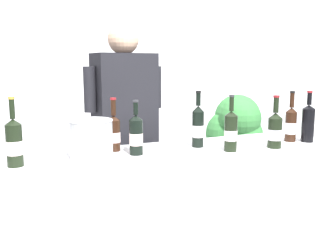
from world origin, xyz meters
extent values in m
cube|color=white|center=(0.00, 2.60, 1.40)|extent=(8.00, 0.10, 2.80)
cube|color=white|center=(0.00, 0.00, 0.48)|extent=(2.11, 0.54, 0.95)
cylinder|color=black|center=(-0.89, 0.00, 1.06)|extent=(0.08, 0.08, 0.21)
cone|color=black|center=(-0.89, 0.00, 1.18)|extent=(0.08, 0.08, 0.03)
cylinder|color=black|center=(-0.89, 0.00, 1.24)|extent=(0.03, 0.03, 0.10)
cylinder|color=#B79333|center=(-0.89, 0.00, 1.29)|extent=(0.03, 0.03, 0.01)
cylinder|color=silver|center=(-0.89, 0.00, 1.05)|extent=(0.08, 0.08, 0.07)
cylinder|color=black|center=(0.27, -0.13, 1.05)|extent=(0.07, 0.07, 0.21)
cone|color=black|center=(0.27, -0.13, 1.17)|extent=(0.07, 0.07, 0.03)
cylinder|color=black|center=(0.27, -0.13, 1.23)|extent=(0.03, 0.03, 0.08)
cylinder|color=#333338|center=(0.27, -0.13, 1.27)|extent=(0.03, 0.03, 0.01)
cylinder|color=silver|center=(0.27, -0.13, 1.04)|extent=(0.08, 0.08, 0.06)
cylinder|color=black|center=(0.79, -0.04, 1.05)|extent=(0.07, 0.07, 0.19)
cone|color=black|center=(0.79, -0.04, 1.16)|extent=(0.07, 0.07, 0.03)
cylinder|color=black|center=(0.79, -0.04, 1.22)|extent=(0.03, 0.03, 0.09)
cylinder|color=black|center=(0.79, -0.04, 1.28)|extent=(0.03, 0.03, 0.01)
cylinder|color=white|center=(0.79, -0.04, 1.04)|extent=(0.07, 0.07, 0.07)
cylinder|color=black|center=(0.88, -0.10, 1.06)|extent=(0.08, 0.08, 0.22)
cone|color=black|center=(0.88, -0.10, 1.18)|extent=(0.08, 0.08, 0.03)
cylinder|color=black|center=(0.88, -0.10, 1.23)|extent=(0.03, 0.03, 0.08)
cylinder|color=maroon|center=(0.88, -0.10, 1.28)|extent=(0.03, 0.03, 0.01)
cylinder|color=black|center=(0.15, 0.04, 1.06)|extent=(0.07, 0.07, 0.22)
cone|color=black|center=(0.15, 0.04, 1.19)|extent=(0.07, 0.07, 0.04)
cylinder|color=black|center=(0.15, 0.04, 1.24)|extent=(0.03, 0.03, 0.08)
cylinder|color=black|center=(0.15, 0.04, 1.29)|extent=(0.03, 0.03, 0.01)
cylinder|color=silver|center=(0.15, 0.04, 1.05)|extent=(0.07, 0.07, 0.07)
cylinder|color=black|center=(0.56, -0.16, 1.04)|extent=(0.08, 0.08, 0.18)
cone|color=black|center=(0.56, -0.16, 1.15)|extent=(0.08, 0.08, 0.03)
cylinder|color=black|center=(0.56, -0.16, 1.21)|extent=(0.03, 0.03, 0.09)
cylinder|color=maroon|center=(0.56, -0.16, 1.26)|extent=(0.04, 0.04, 0.01)
cylinder|color=silver|center=(0.56, -0.16, 1.03)|extent=(0.09, 0.09, 0.06)
cylinder|color=black|center=(-0.26, 0.00, 1.05)|extent=(0.08, 0.08, 0.20)
cone|color=black|center=(-0.26, 0.00, 1.16)|extent=(0.08, 0.08, 0.03)
cylinder|color=black|center=(-0.26, 0.00, 1.21)|extent=(0.03, 0.03, 0.07)
cylinder|color=#333338|center=(-0.26, 0.00, 1.25)|extent=(0.03, 0.03, 0.01)
cylinder|color=#F3D7CD|center=(-0.26, 0.00, 1.04)|extent=(0.08, 0.08, 0.07)
cylinder|color=black|center=(-0.35, 0.14, 1.04)|extent=(0.07, 0.07, 0.18)
cone|color=black|center=(-0.35, 0.14, 1.15)|extent=(0.07, 0.07, 0.03)
cylinder|color=black|center=(-0.35, 0.14, 1.21)|extent=(0.03, 0.03, 0.09)
cylinder|color=maroon|center=(-0.35, 0.14, 1.26)|extent=(0.03, 0.03, 0.01)
cylinder|color=silver|center=(-0.35, 0.14, 1.03)|extent=(0.08, 0.08, 0.06)
cylinder|color=silver|center=(-0.01, -0.07, 0.95)|extent=(0.08, 0.08, 0.00)
cylinder|color=silver|center=(-0.01, -0.07, 0.99)|extent=(0.01, 0.01, 0.08)
ellipsoid|color=silver|center=(-0.01, -0.07, 1.08)|extent=(0.07, 0.07, 0.12)
ellipsoid|color=maroon|center=(-0.01, -0.07, 1.06)|extent=(0.05, 0.05, 0.04)
cylinder|color=silver|center=(-0.51, 0.00, 1.05)|extent=(0.23, 0.23, 0.20)
torus|color=silver|center=(-0.51, 0.00, 1.16)|extent=(0.23, 0.23, 0.01)
cube|color=black|center=(-0.16, 0.57, 0.45)|extent=(0.40, 0.28, 0.89)
cube|color=black|center=(-0.16, 0.57, 1.21)|extent=(0.44, 0.29, 0.63)
sphere|color=#D8AD8C|center=(-0.16, 0.57, 1.62)|extent=(0.21, 0.21, 0.21)
cylinder|color=black|center=(0.09, 0.60, 1.29)|extent=(0.08, 0.08, 0.30)
cylinder|color=black|center=(-0.41, 0.54, 1.29)|extent=(0.08, 0.08, 0.30)
cylinder|color=brown|center=(1.08, 0.88, 0.12)|extent=(0.32, 0.32, 0.24)
sphere|color=#387F3D|center=(1.05, 0.98, 0.96)|extent=(0.43, 0.43, 0.43)
sphere|color=#387F3D|center=(1.02, 0.94, 0.70)|extent=(0.28, 0.28, 0.28)
sphere|color=#387F3D|center=(1.03, 0.86, 0.82)|extent=(0.36, 0.36, 0.36)
sphere|color=#387F3D|center=(1.13, 0.94, 0.67)|extent=(0.35, 0.35, 0.35)
sphere|color=#387F3D|center=(0.99, 0.85, 0.97)|extent=(0.38, 0.38, 0.38)
sphere|color=#387F3D|center=(0.97, 0.98, 0.81)|extent=(0.45, 0.45, 0.45)
cylinder|color=#4C3823|center=(1.08, 0.88, 0.54)|extent=(0.05, 0.05, 0.60)
camera|label=1|loc=(-0.90, -1.97, 1.45)|focal=40.19mm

